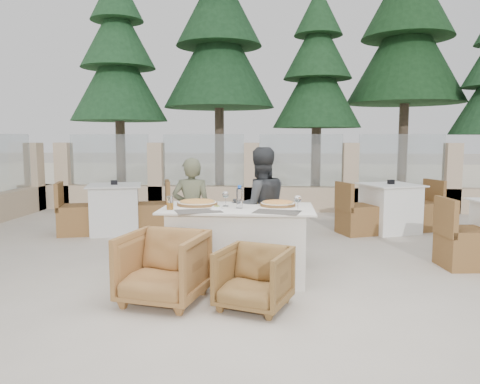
# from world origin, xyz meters

# --- Properties ---
(ground) EXTENTS (80.00, 80.00, 0.00)m
(ground) POSITION_xyz_m (0.00, 0.00, 0.00)
(ground) COLOR beige
(ground) RESTS_ON ground
(sand_patch) EXTENTS (30.00, 16.00, 0.01)m
(sand_patch) POSITION_xyz_m (0.00, 14.00, 0.01)
(sand_patch) COLOR #F2E6C6
(sand_patch) RESTS_ON ground
(perimeter_wall_far) EXTENTS (10.00, 0.34, 1.60)m
(perimeter_wall_far) POSITION_xyz_m (0.00, 4.80, 0.80)
(perimeter_wall_far) COLOR beige
(perimeter_wall_far) RESTS_ON ground
(pine_far_left) EXTENTS (2.42, 2.42, 5.50)m
(pine_far_left) POSITION_xyz_m (-3.50, 7.00, 2.75)
(pine_far_left) COLOR #214E28
(pine_far_left) RESTS_ON ground
(pine_mid_left) EXTENTS (2.86, 2.86, 6.50)m
(pine_mid_left) POSITION_xyz_m (-1.00, 7.50, 3.25)
(pine_mid_left) COLOR #1D4523
(pine_mid_left) RESTS_ON ground
(pine_centre) EXTENTS (2.20, 2.20, 5.00)m
(pine_centre) POSITION_xyz_m (1.50, 7.20, 2.50)
(pine_centre) COLOR #1F4824
(pine_centre) RESTS_ON ground
(pine_mid_right) EXTENTS (2.99, 2.99, 6.80)m
(pine_mid_right) POSITION_xyz_m (3.80, 7.80, 3.40)
(pine_mid_right) COLOR #1B411F
(pine_mid_right) RESTS_ON ground
(dining_table) EXTENTS (1.60, 0.90, 0.77)m
(dining_table) POSITION_xyz_m (0.11, 0.10, 0.39)
(dining_table) COLOR silver
(dining_table) RESTS_ON ground
(placemat_near_left) EXTENTS (0.53, 0.44, 0.00)m
(placemat_near_left) POSITION_xyz_m (-0.26, -0.20, 0.77)
(placemat_near_left) COLOR #56504A
(placemat_near_left) RESTS_ON dining_table
(placemat_near_right) EXTENTS (0.50, 0.39, 0.00)m
(placemat_near_right) POSITION_xyz_m (0.53, -0.18, 0.77)
(placemat_near_right) COLOR #504B45
(placemat_near_right) RESTS_ON dining_table
(pizza_left) EXTENTS (0.51, 0.51, 0.06)m
(pizza_left) POSITION_xyz_m (-0.35, 0.23, 0.80)
(pizza_left) COLOR orange
(pizza_left) RESTS_ON dining_table
(pizza_right) EXTENTS (0.39, 0.39, 0.05)m
(pizza_right) POSITION_xyz_m (0.53, 0.24, 0.79)
(pizza_right) COLOR orange
(pizza_right) RESTS_ON dining_table
(water_bottle) EXTENTS (0.08, 0.08, 0.24)m
(water_bottle) POSITION_xyz_m (0.13, 0.05, 0.89)
(water_bottle) COLOR #A9C9DF
(water_bottle) RESTS_ON dining_table
(wine_glass_centre) EXTENTS (0.09, 0.09, 0.18)m
(wine_glass_centre) POSITION_xyz_m (-0.03, 0.17, 0.86)
(wine_glass_centre) COLOR silver
(wine_glass_centre) RESTS_ON dining_table
(wine_glass_corner) EXTENTS (0.10, 0.10, 0.18)m
(wine_glass_corner) POSITION_xyz_m (0.73, -0.13, 0.86)
(wine_glass_corner) COLOR white
(wine_glass_corner) RESTS_ON dining_table
(beer_glass_left) EXTENTS (0.09, 0.09, 0.14)m
(beer_glass_left) POSITION_xyz_m (-0.57, -0.11, 0.84)
(beer_glass_left) COLOR orange
(beer_glass_left) RESTS_ON dining_table
(beer_glass_right) EXTENTS (0.08, 0.08, 0.13)m
(beer_glass_right) POSITION_xyz_m (0.33, 0.41, 0.84)
(beer_glass_right) COLOR #C08C1B
(beer_glass_right) RESTS_ON dining_table
(olive_dish) EXTENTS (0.14, 0.14, 0.04)m
(olive_dish) POSITION_xyz_m (-0.09, -0.07, 0.79)
(olive_dish) COLOR white
(olive_dish) RESTS_ON dining_table
(armchair_far_left) EXTENTS (0.75, 0.76, 0.55)m
(armchair_far_left) POSITION_xyz_m (-0.39, 0.76, 0.27)
(armchair_far_left) COLOR brown
(armchair_far_left) RESTS_ON ground
(armchair_far_right) EXTENTS (0.67, 0.69, 0.54)m
(armchair_far_right) POSITION_xyz_m (0.44, 0.78, 0.27)
(armchair_far_right) COLOR brown
(armchair_far_right) RESTS_ON ground
(armchair_near_left) EXTENTS (0.83, 0.85, 0.66)m
(armchair_near_left) POSITION_xyz_m (-0.51, -0.70, 0.33)
(armchair_near_left) COLOR #9D6B39
(armchair_near_left) RESTS_ON ground
(armchair_near_right) EXTENTS (0.75, 0.76, 0.55)m
(armchair_near_right) POSITION_xyz_m (0.33, -0.78, 0.27)
(armchair_near_right) COLOR brown
(armchair_near_right) RESTS_ON ground
(diner_left) EXTENTS (0.48, 0.33, 1.28)m
(diner_left) POSITION_xyz_m (-0.48, 0.62, 0.64)
(diner_left) COLOR #53563F
(diner_left) RESTS_ON ground
(diner_right) EXTENTS (0.81, 0.72, 1.40)m
(diner_right) POSITION_xyz_m (0.33, 0.55, 0.70)
(diner_right) COLOR #323436
(diner_right) RESTS_ON ground
(bg_table_a) EXTENTS (1.80, 1.24, 0.77)m
(bg_table_a) POSITION_xyz_m (-2.03, 2.34, 0.39)
(bg_table_a) COLOR silver
(bg_table_a) RESTS_ON ground
(bg_table_b) EXTENTS (1.83, 1.36, 0.77)m
(bg_table_b) POSITION_xyz_m (2.33, 2.76, 0.39)
(bg_table_b) COLOR white
(bg_table_b) RESTS_ON ground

